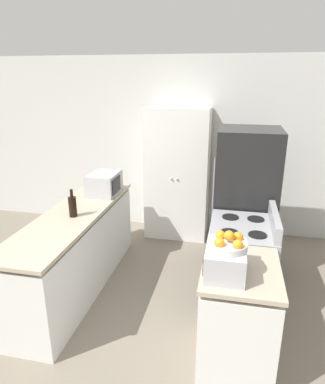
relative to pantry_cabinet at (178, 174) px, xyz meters
name	(u,v)px	position (x,y,z in m)	size (l,w,h in m)	color
wall_back	(182,146)	(0.02, 0.31, 0.35)	(7.00, 0.06, 2.60)	silver
counter_left	(76,252)	(-0.87, -1.62, -0.51)	(0.60, 2.27, 0.91)	silver
counter_right	(237,318)	(0.91, -2.37, -0.51)	(0.60, 0.77, 0.91)	silver
pantry_cabinet	(178,174)	(0.00, 0.00, 0.00)	(0.90, 0.54, 1.91)	white
stove	(240,266)	(0.93, -1.58, -0.49)	(0.66, 0.79, 1.07)	#9E9EA3
refrigerator	(245,202)	(0.96, -0.79, -0.08)	(0.73, 0.71, 1.75)	black
microwave	(104,183)	(-0.76, -0.94, 0.09)	(0.34, 0.46, 0.26)	#B2B2B7
wine_bottle	(73,206)	(-0.82, -1.70, 0.07)	(0.08, 0.08, 0.30)	black
toaster_oven	(225,260)	(0.78, -2.48, 0.06)	(0.30, 0.40, 0.21)	#B2B2B7
fruit_bowl	(229,243)	(0.80, -2.48, 0.21)	(0.28, 0.28, 0.14)	silver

